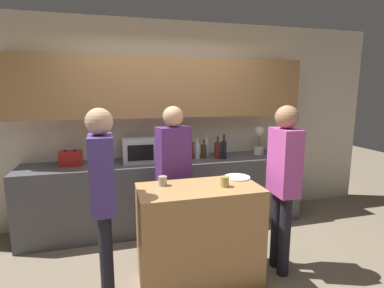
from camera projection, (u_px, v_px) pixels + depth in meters
The scene contains 18 objects.
back_wall at pixel (163, 110), 4.02m from camera, with size 6.40×0.40×2.70m.
back_counter at pixel (168, 193), 3.96m from camera, with size 3.60×0.62×0.90m.
kitchen_island at pixel (199, 235), 2.77m from camera, with size 1.10×0.56×0.93m.
microwave at pixel (143, 150), 3.82m from camera, with size 0.52×0.39×0.30m.
toaster at pixel (71, 158), 3.61m from camera, with size 0.26×0.16×0.18m.
potted_plant at pixel (259, 140), 4.24m from camera, with size 0.14×0.14×0.40m.
bottle_0 at pixel (191, 150), 3.95m from camera, with size 0.07×0.07×0.32m.
bottle_1 at pixel (197, 151), 3.97m from camera, with size 0.06×0.06×0.28m.
bottle_2 at pixel (204, 151), 4.00m from camera, with size 0.07×0.07×0.25m.
bottle_3 at pixel (206, 148), 4.11m from camera, with size 0.07×0.07×0.31m.
bottle_4 at pixel (217, 150), 4.00m from camera, with size 0.09×0.09×0.30m.
bottle_5 at pixel (224, 149), 3.96m from camera, with size 0.07×0.07×0.33m.
plate_on_island at pixel (237, 177), 2.96m from camera, with size 0.26×0.26×0.01m.
cup_0 at pixel (163, 181), 2.72m from camera, with size 0.08×0.08×0.09m.
cup_1 at pixel (225, 182), 2.69m from camera, with size 0.08×0.08×0.09m.
person_left at pixel (103, 190), 2.45m from camera, with size 0.22×0.34×1.66m.
person_center at pixel (174, 169), 3.17m from camera, with size 0.37×0.26×1.63m.
person_right at pixel (284, 176), 2.86m from camera, with size 0.22×0.35×1.66m.
Camera 1 is at (-0.69, -2.34, 1.79)m, focal length 28.00 mm.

